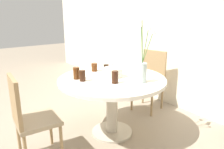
{
  "coord_description": "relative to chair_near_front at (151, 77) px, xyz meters",
  "views": [
    {
      "loc": [
        1.94,
        -1.48,
        1.46
      ],
      "look_at": [
        0.0,
        0.0,
        0.76
      ],
      "focal_mm": 35.0,
      "sensor_mm": 36.0,
      "label": 1
    }
  ],
  "objects": [
    {
      "name": "drink_glass_4",
      "position": [
        0.01,
        -0.84,
        0.27
      ],
      "size": [
        0.07,
        0.07,
        0.1
      ],
      "color": "black",
      "rests_on": "dining_table"
    },
    {
      "name": "birthday_cake",
      "position": [
        0.21,
        -0.89,
        0.27
      ],
      "size": [
        0.22,
        0.22,
        0.15
      ],
      "color": "white",
      "rests_on": "dining_table"
    },
    {
      "name": "flower_vase",
      "position": [
        0.57,
        -0.76,
        0.42
      ],
      "size": [
        0.21,
        0.26,
        0.71
      ],
      "color": "#B2C6C1",
      "rests_on": "dining_table"
    },
    {
      "name": "side_plate",
      "position": [
        0.35,
        -1.23,
        0.22
      ],
      "size": [
        0.19,
        0.19,
        0.01
      ],
      "color": "white",
      "rests_on": "dining_table"
    },
    {
      "name": "dining_table",
      "position": [
        0.25,
        -0.93,
        0.08
      ],
      "size": [
        1.25,
        1.25,
        0.72
      ],
      "color": "silver",
      "rests_on": "ground_plane"
    },
    {
      "name": "chair_near_front",
      "position": [
        0.0,
        0.0,
        0.0
      ],
      "size": [
        0.49,
        0.49,
        0.9
      ],
      "rotation": [
        0.0,
        0.0,
        0.26
      ],
      "color": "#9E896B",
      "rests_on": "ground_plane"
    },
    {
      "name": "wall_back",
      "position": [
        0.25,
        0.4,
        0.79
      ],
      "size": [
        8.0,
        0.05,
        2.6
      ],
      "color": "beige",
      "rests_on": "ground_plane"
    },
    {
      "name": "drink_glass_1",
      "position": [
        0.42,
        -1.03,
        0.28
      ],
      "size": [
        0.07,
        0.07,
        0.14
      ],
      "color": "#33190C",
      "rests_on": "dining_table"
    },
    {
      "name": "ground_plane",
      "position": [
        0.25,
        -0.93,
        -0.51
      ],
      "size": [
        16.0,
        16.0,
        0.0
      ],
      "primitive_type": "plane",
      "color": "gray"
    },
    {
      "name": "drink_glass_0",
      "position": [
        -0.13,
        -0.93,
        0.27
      ],
      "size": [
        0.08,
        0.08,
        0.1
      ],
      "color": "#51280F",
      "rests_on": "dining_table"
    },
    {
      "name": "drink_glass_2",
      "position": [
        0.03,
        -1.28,
        0.28
      ],
      "size": [
        0.07,
        0.07,
        0.14
      ],
      "color": "#51280F",
      "rests_on": "dining_table"
    },
    {
      "name": "drink_glass_3",
      "position": [
        0.15,
        -1.27,
        0.28
      ],
      "size": [
        0.07,
        0.07,
        0.12
      ],
      "color": "#33190C",
      "rests_on": "dining_table"
    },
    {
      "name": "chair_left_flank",
      "position": [
        0.17,
        -1.89,
        0.0
      ],
      "size": [
        0.43,
        0.43,
        0.9
      ],
      "rotation": [
        0.0,
        0.0,
        3.06
      ],
      "color": "#9E896B",
      "rests_on": "ground_plane"
    }
  ]
}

